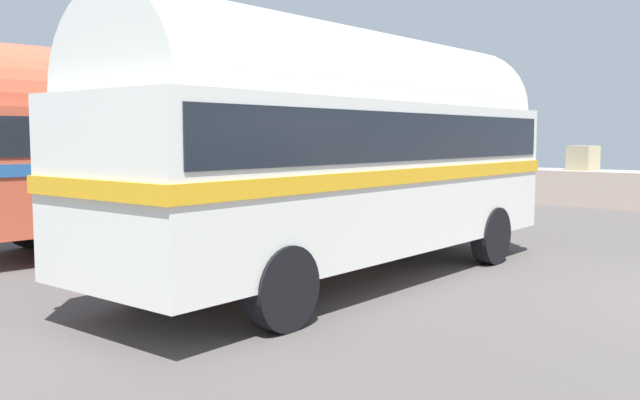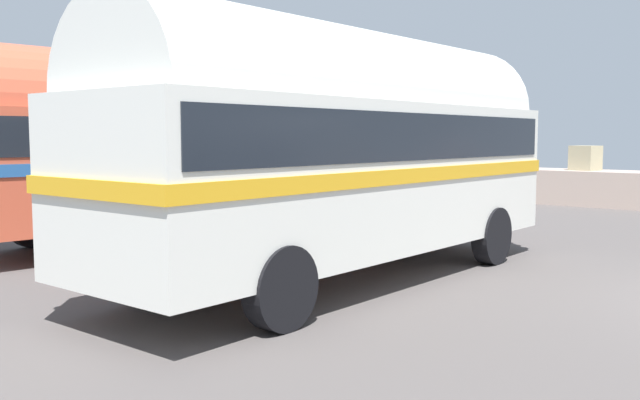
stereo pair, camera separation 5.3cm
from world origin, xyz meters
TOP-DOWN VIEW (x-y plane):
  - vintage_coach at (-5.43, -2.16)m, footprint 2.63×8.64m
  - second_coach at (-10.60, -1.20)m, footprint 3.10×8.75m

SIDE VIEW (x-z plane):
  - vintage_coach at x=-5.43m, z-range 0.20..3.90m
  - second_coach at x=-10.60m, z-range 0.20..3.90m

